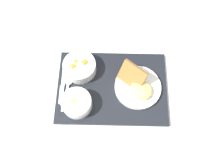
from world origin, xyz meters
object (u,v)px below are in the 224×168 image
object	(u,v)px
bowl_soup	(77,103)
bowl_salad	(80,67)
spoon	(68,84)
knife	(62,91)
plate_main	(137,86)

from	to	relation	value
bowl_soup	bowl_salad	bearing A→B (deg)	86.45
bowl_soup	spoon	world-z (taller)	bowl_soup
knife	bowl_soup	bearing A→B (deg)	-131.42
knife	bowl_salad	bearing A→B (deg)	-34.79
bowl_salad	knife	size ratio (longest dim) A/B	0.71
bowl_salad	plate_main	distance (m)	0.25
spoon	plate_main	bearing A→B (deg)	-85.29
bowl_salad	spoon	xyz separation A→B (m)	(-0.05, -0.06, -0.02)
bowl_salad	bowl_soup	xyz separation A→B (m)	(-0.01, -0.16, 0.00)
bowl_soup	plate_main	xyz separation A→B (m)	(0.24, 0.06, -0.01)
plate_main	knife	bearing A→B (deg)	-179.63
knife	spoon	distance (m)	0.04
plate_main	knife	world-z (taller)	plate_main
bowl_soup	spoon	size ratio (longest dim) A/B	0.69
plate_main	knife	size ratio (longest dim) A/B	0.99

